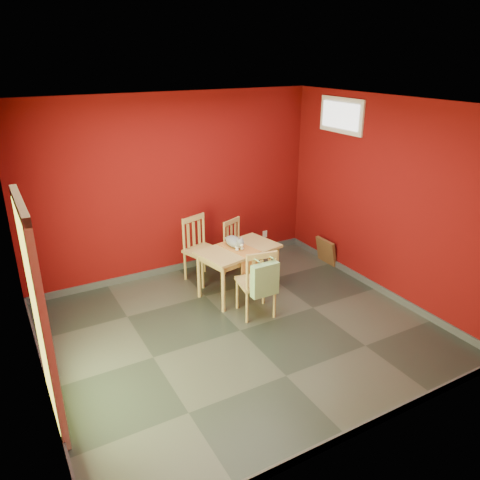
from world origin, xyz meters
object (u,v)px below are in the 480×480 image
chair_far_left (201,248)px  chair_far_right (238,247)px  cat (234,240)px  picture_frame (326,251)px  dining_table (239,254)px  tote_bag (265,280)px  chair_near (257,281)px

chair_far_left → chair_far_right: 0.59m
cat → picture_frame: (1.75, 0.10, -0.58)m
dining_table → cat: size_ratio=3.02×
chair_far_right → tote_bag: size_ratio=1.74×
dining_table → chair_far_right: bearing=61.4°
chair_far_left → picture_frame: bearing=-13.4°
dining_table → chair_far_left: 0.73m
dining_table → picture_frame: dining_table is taller
chair_near → tote_bag: (-0.02, -0.22, 0.13)m
chair_far_left → tote_bag: bearing=-84.0°
chair_far_right → tote_bag: tote_bag is taller
chair_far_right → chair_near: 1.27m
dining_table → tote_bag: bearing=-97.3°
chair_far_left → chair_near: (0.18, -1.30, -0.02)m
dining_table → picture_frame: (1.73, 0.19, -0.40)m
chair_near → tote_bag: bearing=-96.3°
picture_frame → cat: bearing=-176.6°
dining_table → cat: 0.21m
tote_bag → cat: 0.97m
dining_table → chair_near: (-0.09, -0.64, -0.12)m
dining_table → tote_bag: 0.87m
dining_table → chair_far_left: size_ratio=1.25×
chair_far_left → tote_bag: size_ratio=1.98×
dining_table → chair_far_right: chair_far_right is taller
dining_table → tote_bag: tote_bag is taller
cat → picture_frame: bearing=13.7°
tote_bag → chair_near: bearing=83.7°
chair_far_left → dining_table: bearing=-67.9°
picture_frame → chair_far_right: bearing=165.1°
chair_far_right → tote_bag: bearing=-106.4°
chair_far_right → cat: cat is taller
chair_near → picture_frame: chair_near is taller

